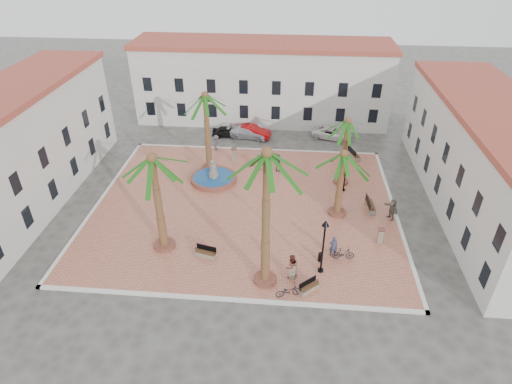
# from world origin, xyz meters

# --- Properties ---
(ground) EXTENTS (120.00, 120.00, 0.00)m
(ground) POSITION_xyz_m (0.00, 0.00, 0.00)
(ground) COLOR #56544F
(ground) RESTS_ON ground
(plaza) EXTENTS (26.00, 22.00, 0.15)m
(plaza) POSITION_xyz_m (0.00, 0.00, 0.07)
(plaza) COLOR #C87157
(plaza) RESTS_ON ground
(kerb_n) EXTENTS (26.30, 0.30, 0.16)m
(kerb_n) POSITION_xyz_m (0.00, 11.00, 0.08)
(kerb_n) COLOR silver
(kerb_n) RESTS_ON ground
(kerb_s) EXTENTS (26.30, 0.30, 0.16)m
(kerb_s) POSITION_xyz_m (0.00, -11.00, 0.08)
(kerb_s) COLOR silver
(kerb_s) RESTS_ON ground
(kerb_e) EXTENTS (0.30, 22.30, 0.16)m
(kerb_e) POSITION_xyz_m (13.00, 0.00, 0.08)
(kerb_e) COLOR silver
(kerb_e) RESTS_ON ground
(kerb_w) EXTENTS (0.30, 22.30, 0.16)m
(kerb_w) POSITION_xyz_m (-13.00, 0.00, 0.08)
(kerb_w) COLOR silver
(kerb_w) RESTS_ON ground
(building_north) EXTENTS (30.40, 7.40, 9.50)m
(building_north) POSITION_xyz_m (-0.00, 19.99, 4.77)
(building_north) COLOR silver
(building_north) RESTS_ON ground
(building_east) EXTENTS (7.40, 26.40, 9.00)m
(building_east) POSITION_xyz_m (19.99, 2.00, 4.52)
(building_east) COLOR silver
(building_east) RESTS_ON ground
(building_west) EXTENTS (6.40, 24.40, 10.00)m
(building_west) POSITION_xyz_m (-19.00, 0.00, 5.02)
(building_west) COLOR silver
(building_west) RESTS_ON ground
(fountain) EXTENTS (4.41, 4.41, 2.28)m
(fountain) POSITION_xyz_m (-3.42, 3.97, 0.46)
(fountain) COLOR brown
(fountain) RESTS_ON plaza
(palm_nw) EXTENTS (5.04, 5.04, 8.00)m
(palm_nw) POSITION_xyz_m (-4.26, 6.34, 6.96)
(palm_nw) COLOR brown
(palm_nw) RESTS_ON plaza
(palm_sw) EXTENTS (5.43, 5.43, 8.02)m
(palm_sw) POSITION_xyz_m (-5.53, -6.06, 6.90)
(palm_sw) COLOR brown
(palm_sw) RESTS_ON plaza
(palm_s) EXTENTS (5.29, 5.29, 10.32)m
(palm_s) POSITION_xyz_m (2.42, -9.07, 9.12)
(palm_s) COLOR brown
(palm_s) RESTS_ON plaza
(palm_e) EXTENTS (4.94, 4.94, 6.05)m
(palm_e) POSITION_xyz_m (7.97, -0.49, 5.09)
(palm_e) COLOR brown
(palm_e) RESTS_ON plaza
(palm_ne) EXTENTS (4.59, 4.59, 6.62)m
(palm_ne) POSITION_xyz_m (8.71, 4.70, 5.70)
(palm_ne) COLOR brown
(palm_ne) RESTS_ON plaza
(bench_s) EXTENTS (1.76, 0.91, 0.89)m
(bench_s) POSITION_xyz_m (-2.15, -6.94, 0.40)
(bench_s) COLOR gray
(bench_s) RESTS_ON plaza
(bench_se) EXTENTS (1.53, 1.42, 0.84)m
(bench_se) POSITION_xyz_m (5.45, -9.78, 0.39)
(bench_se) COLOR gray
(bench_se) RESTS_ON plaza
(bench_e) EXTENTS (0.72, 2.02, 1.05)m
(bench_e) POSITION_xyz_m (10.85, 0.39, 0.45)
(bench_e) COLOR gray
(bench_e) RESTS_ON plaza
(bench_ne) EXTENTS (1.25, 2.11, 1.06)m
(bench_ne) POSITION_xyz_m (10.43, 9.87, 0.45)
(bench_ne) COLOR gray
(bench_ne) RESTS_ON plaza
(lamppost_s) EXTENTS (0.49, 0.49, 4.50)m
(lamppost_s) POSITION_xyz_m (6.31, -7.81, 3.20)
(lamppost_s) COLOR black
(lamppost_s) RESTS_ON plaza
(lamppost_e) EXTENTS (0.41, 0.41, 3.76)m
(lamppost_e) POSITION_xyz_m (8.84, 3.25, 2.70)
(lamppost_e) COLOR black
(lamppost_e) RESTS_ON plaza
(bollard_se) EXTENTS (0.52, 0.52, 1.43)m
(bollard_se) POSITION_xyz_m (4.31, -8.65, 0.89)
(bollard_se) COLOR gray
(bollard_se) RESTS_ON plaza
(bollard_n) EXTENTS (0.60, 0.60, 1.51)m
(bollard_n) POSITION_xyz_m (-1.98, 7.98, 0.93)
(bollard_n) COLOR gray
(bollard_n) RESTS_ON plaza
(bollard_e) EXTENTS (0.49, 0.49, 1.35)m
(bollard_e) POSITION_xyz_m (10.97, -4.21, 0.85)
(bollard_e) COLOR gray
(bollard_e) RESTS_ON plaza
(litter_bin) EXTENTS (0.35, 0.35, 0.69)m
(litter_bin) POSITION_xyz_m (6.32, -6.70, 0.49)
(litter_bin) COLOR black
(litter_bin) RESTS_ON plaza
(cyclist_a) EXTENTS (0.65, 0.44, 1.74)m
(cyclist_a) POSITION_xyz_m (7.25, -6.02, 1.02)
(cyclist_a) COLOR #363955
(cyclist_a) RESTS_ON plaza
(bicycle_a) EXTENTS (1.84, 1.07, 0.92)m
(bicycle_a) POSITION_xyz_m (4.06, -10.40, 0.61)
(bicycle_a) COLOR black
(bicycle_a) RESTS_ON plaza
(cyclist_b) EXTENTS (1.18, 1.17, 1.93)m
(cyclist_b) POSITION_xyz_m (4.20, -8.57, 1.11)
(cyclist_b) COLOR maroon
(cyclist_b) RESTS_ON plaza
(bicycle_b) EXTENTS (1.66, 0.54, 0.99)m
(bicycle_b) POSITION_xyz_m (7.99, -6.33, 0.64)
(bicycle_b) COLOR black
(bicycle_b) RESTS_ON plaza
(pedestrian_fountain_a) EXTENTS (1.03, 0.92, 1.77)m
(pedestrian_fountain_a) POSITION_xyz_m (0.77, 6.67, 1.04)
(pedestrian_fountain_a) COLOR #916F58
(pedestrian_fountain_a) RESTS_ON plaza
(pedestrian_fountain_b) EXTENTS (1.09, 0.49, 1.82)m
(pedestrian_fountain_b) POSITION_xyz_m (2.63, 6.43, 1.06)
(pedestrian_fountain_b) COLOR #3D4D64
(pedestrian_fountain_b) RESTS_ON plaza
(pedestrian_north) EXTENTS (0.88, 1.23, 1.73)m
(pedestrian_north) POSITION_xyz_m (-4.25, 10.40, 1.02)
(pedestrian_north) COLOR #47474C
(pedestrian_north) RESTS_ON plaza
(pedestrian_east) EXTENTS (1.22, 1.84, 1.90)m
(pedestrian_east) POSITION_xyz_m (12.40, -0.87, 1.10)
(pedestrian_east) COLOR #6C6256
(pedestrian_east) RESTS_ON plaza
(car_black) EXTENTS (3.63, 1.60, 1.22)m
(car_black) POSITION_xyz_m (-3.53, 14.24, 0.61)
(car_black) COLOR black
(car_black) RESTS_ON ground
(car_red) EXTENTS (4.56, 2.35, 1.43)m
(car_red) POSITION_xyz_m (-0.74, 14.28, 0.72)
(car_red) COLOR #AA0809
(car_red) RESTS_ON ground
(car_silver) EXTENTS (4.88, 2.58, 1.35)m
(car_silver) POSITION_xyz_m (-1.17, 14.13, 0.67)
(car_silver) COLOR #BABBC4
(car_silver) RESTS_ON ground
(car_white) EXTENTS (4.94, 3.27, 1.26)m
(car_white) POSITION_xyz_m (8.49, 14.82, 0.63)
(car_white) COLOR white
(car_white) RESTS_ON ground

